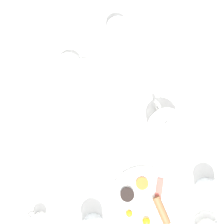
# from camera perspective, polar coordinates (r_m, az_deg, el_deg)

# --- Properties ---
(ground_plane) EXTENTS (8.00, 8.00, 0.00)m
(ground_plane) POSITION_cam_1_polar(r_m,az_deg,el_deg) (1.92, 0.00, -1.97)
(ground_plane) COLOR gray
(table) EXTENTS (0.96, 1.14, 0.71)m
(table) POSITION_cam_1_polar(r_m,az_deg,el_deg) (1.28, 0.00, -0.34)
(table) COLOR white
(table) RESTS_ON ground_plane
(breakfast_plate) EXTENTS (0.27, 0.27, 0.04)m
(breakfast_plate) POSITION_cam_1_polar(r_m,az_deg,el_deg) (1.23, 6.14, -16.17)
(breakfast_plate) COLOR white
(breakfast_plate) RESTS_ON table
(teapot_near) EXTENTS (0.12, 0.21, 0.13)m
(teapot_near) POSITION_cam_1_polar(r_m,az_deg,el_deg) (1.18, 9.80, -2.31)
(teapot_near) COLOR white
(teapot_near) RESTS_ON table
(teacup_with_saucer_right) EXTENTS (0.13, 0.13, 0.06)m
(teacup_with_saucer_right) POSITION_cam_1_polar(r_m,az_deg,el_deg) (1.23, -7.57, 8.29)
(teacup_with_saucer_right) COLOR white
(teacup_with_saucer_right) RESTS_ON table
(water_glass_short) EXTENTS (0.08, 0.08, 0.13)m
(water_glass_short) POSITION_cam_1_polar(r_m,az_deg,el_deg) (1.21, 1.32, 14.17)
(water_glass_short) COLOR white
(water_glass_short) RESTS_ON table
(wine_glass_spare) EXTENTS (0.08, 0.08, 0.11)m
(wine_glass_spare) POSITION_cam_1_polar(r_m,az_deg,el_deg) (1.22, 17.66, -13.51)
(wine_glass_spare) COLOR white
(wine_glass_spare) RESTS_ON table
(creamer_jug) EXTENTS (0.08, 0.05, 0.06)m
(creamer_jug) POSITION_cam_1_polar(r_m,az_deg,el_deg) (1.25, -13.13, -18.65)
(creamer_jug) COLOR white
(creamer_jug) RESTS_ON table
(napkin_folded) EXTENTS (0.17, 0.12, 0.01)m
(napkin_folded) POSITION_cam_1_polar(r_m,az_deg,el_deg) (1.23, -9.44, -11.27)
(napkin_folded) COLOR white
(napkin_folded) RESTS_ON table
(fork_by_plate) EXTENTS (0.02, 0.16, 0.00)m
(fork_by_plate) POSITION_cam_1_polar(r_m,az_deg,el_deg) (1.30, -15.56, 10.43)
(fork_by_plate) COLOR silver
(fork_by_plate) RESTS_ON table
(knife_by_plate) EXTENTS (0.05, 0.22, 0.00)m
(knife_by_plate) POSITION_cam_1_polar(r_m,az_deg,el_deg) (1.32, 13.88, 13.92)
(knife_by_plate) COLOR silver
(knife_by_plate) RESTS_ON table
(spoon_for_tea) EXTENTS (0.11, 0.14, 0.00)m
(spoon_for_tea) POSITION_cam_1_polar(r_m,az_deg,el_deg) (1.26, -15.36, -0.48)
(spoon_for_tea) COLOR silver
(spoon_for_tea) RESTS_ON table
(fork_spare) EXTENTS (0.09, 0.18, 0.00)m
(fork_spare) POSITION_cam_1_polar(r_m,az_deg,el_deg) (1.35, -12.65, 18.24)
(fork_spare) COLOR silver
(fork_spare) RESTS_ON table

